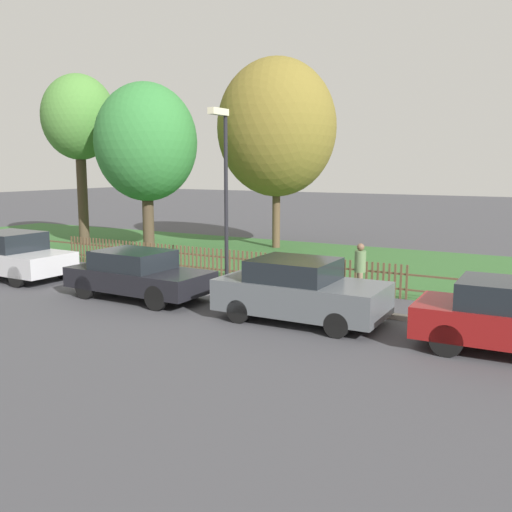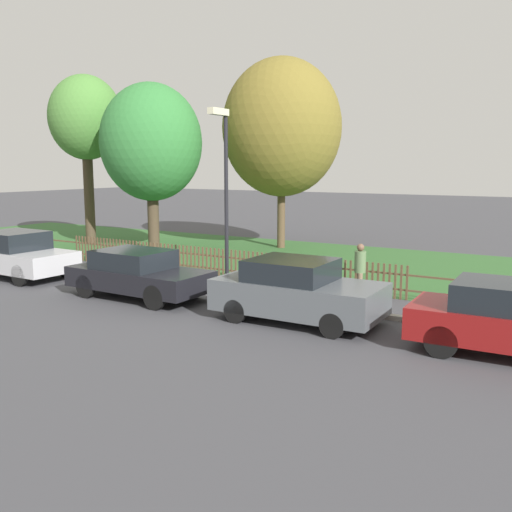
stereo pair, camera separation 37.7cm
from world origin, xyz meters
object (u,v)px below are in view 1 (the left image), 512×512
at_px(tree_mid_park, 277,128).
at_px(pedestrian_near_fence, 360,267).
at_px(parked_car_navy_estate, 138,274).
at_px(street_lamp, 224,178).
at_px(tree_behind_motorcycle, 146,143).
at_px(tree_nearest_kerb, 79,119).
at_px(parked_car_black_saloon, 13,255).
at_px(parked_car_red_compact, 300,291).
at_px(covered_motorcycle, 277,271).

relative_size(tree_mid_park, pedestrian_near_fence, 5.37).
relative_size(parked_car_navy_estate, street_lamp, 0.79).
bearing_deg(tree_behind_motorcycle, tree_nearest_kerb, 177.27).
bearing_deg(tree_nearest_kerb, pedestrian_near_fence, -15.45).
height_order(parked_car_black_saloon, tree_nearest_kerb, tree_nearest_kerb).
bearing_deg(street_lamp, pedestrian_near_fence, 19.78).
xyz_separation_m(parked_car_red_compact, pedestrian_near_fence, (0.44, 2.93, 0.13)).
bearing_deg(covered_motorcycle, street_lamp, -159.00).
xyz_separation_m(parked_car_navy_estate, covered_motorcycle, (3.09, 2.36, -0.02)).
bearing_deg(covered_motorcycle, tree_nearest_kerb, 155.84).
distance_m(pedestrian_near_fence, street_lamp, 4.53).
bearing_deg(parked_car_navy_estate, parked_car_black_saloon, 179.50).
xyz_separation_m(tree_behind_motorcycle, pedestrian_near_fence, (10.82, -3.91, -3.71)).
height_order(parked_car_navy_estate, covered_motorcycle, parked_car_navy_estate).
distance_m(tree_behind_motorcycle, street_lamp, 9.00).
bearing_deg(pedestrian_near_fence, tree_mid_park, 15.58).
xyz_separation_m(tree_nearest_kerb, tree_mid_park, (8.24, 3.51, -0.46)).
bearing_deg(covered_motorcycle, parked_car_navy_estate, -146.07).
xyz_separation_m(parked_car_navy_estate, tree_nearest_kerb, (-9.55, 7.14, 5.03)).
height_order(parked_car_black_saloon, covered_motorcycle, parked_car_black_saloon).
bearing_deg(parked_car_navy_estate, pedestrian_near_fence, 30.60).
bearing_deg(tree_mid_park, street_lamp, -71.22).
relative_size(tree_nearest_kerb, tree_behind_motorcycle, 1.09).
relative_size(parked_car_red_compact, tree_behind_motorcycle, 0.56).
bearing_deg(tree_mid_park, covered_motorcycle, -62.07).
xyz_separation_m(covered_motorcycle, tree_nearest_kerb, (-12.63, 4.78, 5.05)).
height_order(parked_car_black_saloon, street_lamp, street_lamp).
xyz_separation_m(parked_car_red_compact, tree_behind_motorcycle, (-10.39, 6.84, 3.84)).
bearing_deg(tree_behind_motorcycle, parked_car_red_compact, -33.37).
xyz_separation_m(parked_car_black_saloon, parked_car_red_compact, (10.29, -0.03, -0.03)).
height_order(tree_nearest_kerb, street_lamp, tree_nearest_kerb).
distance_m(tree_mid_park, pedestrian_near_fence, 11.00).
bearing_deg(tree_behind_motorcycle, tree_mid_park, 41.37).
distance_m(tree_nearest_kerb, pedestrian_near_fence, 16.16).
distance_m(parked_car_red_compact, pedestrian_near_fence, 2.96).
xyz_separation_m(parked_car_black_saloon, parked_car_navy_estate, (5.41, -0.13, -0.08)).
distance_m(parked_car_navy_estate, parked_car_red_compact, 4.88).
distance_m(covered_motorcycle, tree_nearest_kerb, 14.42).
height_order(parked_car_navy_estate, parked_car_red_compact, parked_car_red_compact).
xyz_separation_m(covered_motorcycle, tree_mid_park, (-4.39, 8.29, 4.59)).
relative_size(parked_car_black_saloon, parked_car_navy_estate, 0.99).
bearing_deg(parked_car_navy_estate, tree_behind_motorcycle, 129.33).
distance_m(tree_behind_motorcycle, pedestrian_near_fence, 12.09).
distance_m(parked_car_red_compact, street_lamp, 4.38).
bearing_deg(tree_nearest_kerb, parked_car_black_saloon, -59.43).
height_order(parked_car_black_saloon, parked_car_red_compact, parked_car_black_saloon).
height_order(parked_car_red_compact, covered_motorcycle, parked_car_red_compact).
xyz_separation_m(parked_car_black_saloon, tree_nearest_kerb, (-4.14, 7.00, 4.96)).
distance_m(parked_car_red_compact, covered_motorcycle, 2.88).
relative_size(parked_car_black_saloon, pedestrian_near_fence, 2.64).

